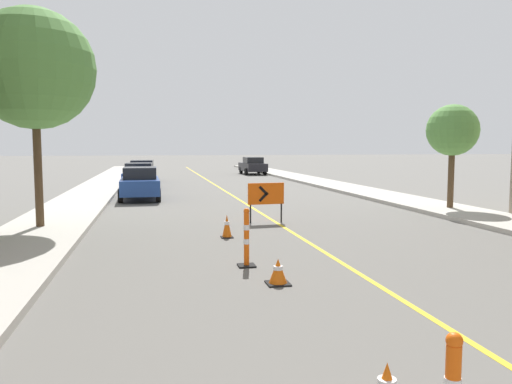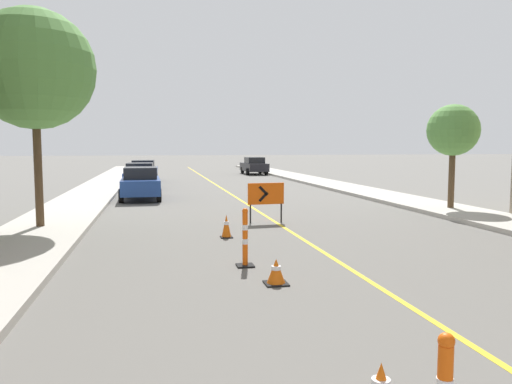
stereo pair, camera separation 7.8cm
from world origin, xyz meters
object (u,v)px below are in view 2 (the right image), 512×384
Objects in this scene: delineator_post_rear at (245,241)px; parked_car_curb_mid at (140,176)px; street_tree_left_near at (34,69)px; arrow_barricade_primary at (266,195)px; parked_car_opposite_side at (254,166)px; traffic_cone_third at (276,272)px; traffic_cone_fourth at (226,226)px; street_tree_right_near at (453,131)px; parked_car_curb_far at (144,171)px; parked_car_curb_near at (141,183)px.

parked_car_curb_mid reaches higher than delineator_post_rear.
parked_car_curb_mid is at bearing 80.21° from street_tree_left_near.
arrow_barricade_primary is 29.24m from parked_car_opposite_side.
parked_car_curb_mid is at bearing 97.97° from traffic_cone_third.
traffic_cone_third is 0.11× the size of parked_car_curb_mid.
traffic_cone_fourth is 10.72m from street_tree_right_near.
traffic_cone_third is 28.41m from parked_car_curb_far.
parked_car_opposite_side is at bearing 77.32° from traffic_cone_fourth.
traffic_cone_fourth is 23.44m from parked_car_curb_far.
delineator_post_rear is at bearing -81.24° from parked_car_curb_mid.
arrow_barricade_primary is 0.31× the size of parked_car_curb_mid.
street_tree_left_near is (-5.37, 5.68, 4.33)m from delineator_post_rear.
parked_car_curb_mid is at bearing 102.65° from arrow_barricade_primary.
delineator_post_rear is at bearing -142.80° from street_tree_right_near.
parked_car_curb_mid is (-0.20, 6.25, 0.00)m from parked_car_curb_near.
street_tree_right_near reaches higher than arrow_barricade_primary.
street_tree_left_near is at bearing -98.70° from parked_car_curb_mid.
street_tree_left_near is at bearing 177.63° from arrow_barricade_primary.
street_tree_right_near reaches higher than delineator_post_rear.
parked_car_curb_mid is (-4.57, 14.71, -0.15)m from arrow_barricade_primary.
traffic_cone_third is 13.19m from street_tree_right_near.
delineator_post_rear is 0.29× the size of parked_car_curb_mid.
traffic_cone_third is at bearing -80.78° from parked_car_curb_near.
delineator_post_rear is 0.29× the size of parked_car_curb_near.
delineator_post_rear is at bearing -46.60° from street_tree_left_near.
delineator_post_rear is 35.43m from parked_car_opposite_side.
parked_car_curb_far reaches higher than traffic_cone_third.
parked_car_curb_near is at bearing 100.15° from delineator_post_rear.
parked_car_curb_far reaches higher than traffic_cone_fourth.
parked_car_curb_mid is 17.18m from parked_car_opposite_side.
traffic_cone_fourth is at bearing 88.64° from delineator_post_rear.
street_tree_left_near is (-5.69, 7.18, 4.64)m from traffic_cone_third.
parked_car_curb_near is (-2.90, 15.92, 0.56)m from traffic_cone_third.
parked_car_curb_far and parked_car_opposite_side have the same top height.
parked_car_curb_mid is 0.99× the size of parked_car_opposite_side.
traffic_cone_third is at bearing -105.77° from arrow_barricade_primary.
traffic_cone_third is 0.08× the size of street_tree_left_near.
traffic_cone_fourth is 17.44m from parked_car_curb_mid.
delineator_post_rear is at bearing -103.91° from parked_car_opposite_side.
parked_car_curb_far is at bearing 97.54° from arrow_barricade_primary.
parked_car_opposite_side reaches higher than traffic_cone_third.
parked_car_curb_near is 12.32m from parked_car_curb_far.
arrow_barricade_primary is (1.79, 5.96, 0.40)m from delineator_post_rear.
traffic_cone_third is 22.39m from parked_car_curb_mid.
street_tree_left_near is (-5.45, 2.21, 4.56)m from traffic_cone_fourth.
traffic_cone_third is 0.36× the size of arrow_barricade_primary.
street_tree_right_near is at bearing -87.02° from parked_car_opposite_side.
traffic_cone_third is 4.98m from traffic_cone_fourth.
traffic_cone_third is at bearing -51.59° from street_tree_left_near.
traffic_cone_third is 7.64m from arrow_barricade_primary.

